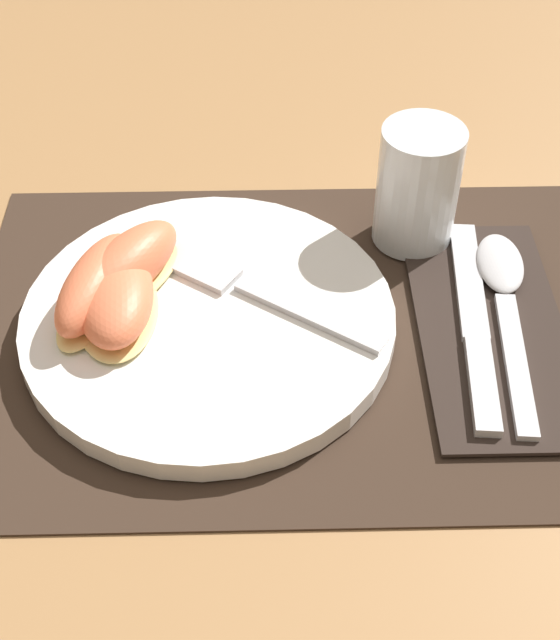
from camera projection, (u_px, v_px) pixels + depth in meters
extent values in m
plane|color=#A37547|center=(308.00, 330.00, 0.62)|extent=(3.00, 3.00, 0.00)
cube|color=#38281E|center=(308.00, 328.00, 0.62)|extent=(0.47, 0.32, 0.00)
cylinder|color=white|center=(209.00, 322.00, 0.61)|extent=(0.26, 0.26, 0.02)
cylinder|color=silver|center=(418.00, 186.00, 0.65)|extent=(0.06, 0.06, 0.09)
cylinder|color=yellow|center=(413.00, 222.00, 0.68)|extent=(0.05, 0.05, 0.03)
cube|color=#2D231E|center=(491.00, 327.00, 0.61)|extent=(0.10, 0.22, 0.00)
cube|color=silver|center=(482.00, 384.00, 0.57)|extent=(0.02, 0.08, 0.01)
cube|color=silver|center=(468.00, 280.00, 0.64)|extent=(0.03, 0.12, 0.01)
cube|color=silver|center=(516.00, 362.00, 0.59)|extent=(0.02, 0.13, 0.01)
ellipsoid|color=silver|center=(500.00, 263.00, 0.65)|extent=(0.04, 0.07, 0.01)
cube|color=silver|center=(302.00, 314.00, 0.60)|extent=(0.10, 0.08, 0.00)
cube|color=silver|center=(193.00, 264.00, 0.63)|extent=(0.07, 0.06, 0.00)
ellipsoid|color=#F4DB84|center=(130.00, 280.00, 0.62)|extent=(0.09, 0.11, 0.01)
ellipsoid|color=#F2754C|center=(128.00, 264.00, 0.61)|extent=(0.09, 0.10, 0.04)
ellipsoid|color=#F4DB84|center=(99.00, 299.00, 0.61)|extent=(0.07, 0.11, 0.01)
ellipsoid|color=#F2754C|center=(95.00, 284.00, 0.60)|extent=(0.06, 0.11, 0.04)
ellipsoid|color=#F4DB84|center=(117.00, 315.00, 0.60)|extent=(0.06, 0.10, 0.01)
ellipsoid|color=#F2754C|center=(114.00, 301.00, 0.59)|extent=(0.06, 0.10, 0.03)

